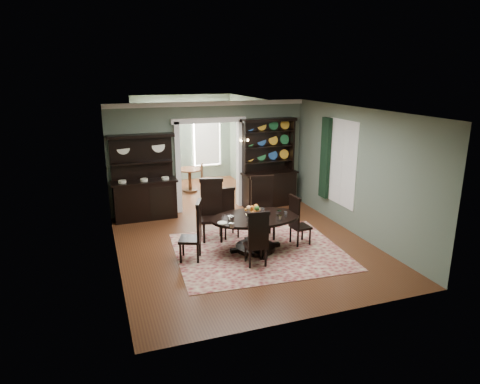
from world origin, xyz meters
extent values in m
cube|color=#5D3118|center=(0.00, 0.00, -0.01)|extent=(5.50, 6.00, 0.01)
cube|color=silver|center=(0.00, 0.00, 3.00)|extent=(5.50, 6.00, 0.01)
cube|color=slate|center=(-2.75, 0.00, 1.50)|extent=(0.01, 6.00, 3.00)
cube|color=slate|center=(2.75, 0.00, 1.50)|extent=(0.01, 6.00, 3.00)
cube|color=slate|center=(0.00, -3.00, 1.50)|extent=(5.50, 0.01, 3.00)
cube|color=slate|center=(-1.83, 3.00, 1.50)|extent=(1.85, 0.01, 3.00)
cube|color=slate|center=(1.83, 3.00, 1.50)|extent=(1.85, 0.01, 3.00)
cube|color=slate|center=(0.00, 3.00, 2.75)|extent=(1.80, 0.01, 0.50)
cube|color=white|center=(0.00, 2.95, 2.94)|extent=(5.50, 0.10, 0.12)
cube|color=#5D3118|center=(0.00, 4.75, -0.01)|extent=(3.50, 3.50, 0.01)
cube|color=silver|center=(0.00, 4.75, 3.00)|extent=(3.50, 3.50, 0.01)
cube|color=slate|center=(-1.75, 4.75, 1.50)|extent=(0.01, 3.50, 3.00)
cube|color=slate|center=(1.75, 4.75, 1.50)|extent=(0.01, 3.50, 3.00)
cube|color=slate|center=(0.00, 6.50, 1.50)|extent=(3.50, 0.01, 3.00)
cube|color=white|center=(-0.85, 6.45, 1.55)|extent=(1.05, 0.06, 2.20)
cube|color=white|center=(0.85, 6.45, 1.55)|extent=(1.05, 0.06, 2.20)
cube|color=white|center=(-0.90, 3.00, 1.25)|extent=(0.14, 0.25, 2.50)
cube|color=white|center=(0.90, 3.00, 1.25)|extent=(0.14, 0.25, 2.50)
cube|color=white|center=(0.00, 3.00, 2.50)|extent=(2.08, 0.25, 0.14)
cube|color=white|center=(2.74, 0.60, 1.60)|extent=(0.02, 1.10, 2.00)
cube|color=white|center=(2.73, 0.60, 1.60)|extent=(0.01, 1.22, 2.12)
cube|color=black|center=(2.65, 1.28, 1.60)|extent=(0.10, 0.35, 2.10)
cube|color=#C07D33|center=(0.95, 2.92, 1.85)|extent=(0.08, 0.05, 0.18)
sphere|color=#FFD88C|center=(0.85, 2.77, 1.93)|extent=(0.07, 0.07, 0.07)
sphere|color=#FFD88C|center=(1.05, 2.77, 1.93)|extent=(0.07, 0.07, 0.07)
cube|color=maroon|center=(0.18, -0.31, 0.01)|extent=(3.74, 3.21, 0.01)
ellipsoid|color=black|center=(0.14, -0.20, 0.75)|extent=(2.00, 1.29, 0.05)
cylinder|color=black|center=(0.14, -0.20, 0.71)|extent=(1.87, 1.87, 0.03)
cylinder|color=black|center=(0.14, -0.20, 0.39)|extent=(0.25, 0.25, 0.68)
cylinder|color=black|center=(0.14, -0.20, 0.05)|extent=(0.87, 0.87, 0.10)
cylinder|color=silver|center=(0.06, -0.21, 0.80)|extent=(0.31, 0.31, 0.06)
cube|color=black|center=(-0.59, 0.66, 0.50)|extent=(0.60, 0.59, 0.07)
cube|color=black|center=(-0.54, 0.87, 0.94)|extent=(0.50, 0.17, 0.85)
cube|color=black|center=(-0.54, 0.87, 1.38)|extent=(0.55, 0.20, 0.09)
cylinder|color=black|center=(-0.83, 0.52, 0.25)|extent=(0.05, 0.05, 0.50)
cylinder|color=black|center=(-0.45, 0.42, 0.25)|extent=(0.05, 0.05, 0.50)
cylinder|color=black|center=(-0.74, 0.90, 0.25)|extent=(0.05, 0.05, 0.50)
cylinder|color=black|center=(-0.35, 0.81, 0.25)|extent=(0.05, 0.05, 0.50)
cube|color=black|center=(-0.16, 0.72, 0.41)|extent=(0.44, 0.42, 0.05)
cube|color=black|center=(-0.17, 0.90, 0.76)|extent=(0.41, 0.08, 0.69)
cube|color=black|center=(-0.17, 0.90, 1.12)|extent=(0.45, 0.10, 0.07)
cylinder|color=black|center=(-0.31, 0.55, 0.20)|extent=(0.04, 0.04, 0.41)
cylinder|color=black|center=(0.01, 0.58, 0.20)|extent=(0.04, 0.04, 0.41)
cylinder|color=black|center=(-0.33, 0.87, 0.20)|extent=(0.04, 0.04, 0.41)
cylinder|color=black|center=(-0.01, 0.90, 0.20)|extent=(0.04, 0.04, 0.41)
cube|color=black|center=(0.58, 0.41, 0.51)|extent=(0.59, 0.57, 0.07)
cube|color=black|center=(0.62, 0.63, 0.96)|extent=(0.52, 0.14, 0.87)
cube|color=black|center=(0.62, 0.63, 1.41)|extent=(0.56, 0.17, 0.09)
cylinder|color=black|center=(0.35, 0.24, 0.26)|extent=(0.06, 0.06, 0.51)
cylinder|color=black|center=(0.74, 0.17, 0.26)|extent=(0.06, 0.06, 0.51)
cylinder|color=black|center=(0.42, 0.64, 0.26)|extent=(0.06, 0.06, 0.51)
cylinder|color=black|center=(0.81, 0.57, 0.26)|extent=(0.06, 0.06, 0.51)
cube|color=black|center=(-1.32, -0.22, 0.45)|extent=(0.56, 0.57, 0.06)
cube|color=black|center=(-1.13, -0.29, 0.84)|extent=(0.21, 0.44, 0.77)
cube|color=black|center=(-1.13, -0.29, 1.24)|extent=(0.24, 0.48, 0.08)
cylinder|color=black|center=(-1.42, 0.00, 0.23)|extent=(0.05, 0.05, 0.45)
cylinder|color=black|center=(-1.55, -0.33, 0.23)|extent=(0.05, 0.05, 0.45)
cylinder|color=black|center=(-1.09, -0.12, 0.23)|extent=(0.05, 0.05, 0.45)
cylinder|color=black|center=(-1.22, -0.45, 0.23)|extent=(0.05, 0.05, 0.45)
cube|color=black|center=(1.22, -0.21, 0.41)|extent=(0.42, 0.44, 0.05)
cube|color=black|center=(1.05, -0.23, 0.76)|extent=(0.08, 0.41, 0.69)
cube|color=black|center=(1.05, -0.23, 1.11)|extent=(0.10, 0.44, 0.07)
cylinder|color=black|center=(1.39, -0.36, 0.20)|extent=(0.04, 0.04, 0.41)
cylinder|color=black|center=(1.37, -0.04, 0.20)|extent=(0.04, 0.04, 0.41)
cylinder|color=black|center=(1.08, -0.38, 0.20)|extent=(0.04, 0.04, 0.41)
cylinder|color=black|center=(1.05, -0.07, 0.20)|extent=(0.04, 0.04, 0.41)
cube|color=black|center=(-0.12, -0.88, 0.42)|extent=(0.45, 0.43, 0.05)
cube|color=black|center=(-0.14, -1.06, 0.78)|extent=(0.42, 0.08, 0.71)
cube|color=black|center=(-0.14, -1.06, 1.14)|extent=(0.46, 0.10, 0.07)
cylinder|color=black|center=(0.05, -0.73, 0.21)|extent=(0.05, 0.05, 0.42)
cylinder|color=black|center=(-0.27, -0.70, 0.21)|extent=(0.05, 0.05, 0.42)
cylinder|color=black|center=(0.03, -1.06, 0.21)|extent=(0.05, 0.05, 0.42)
cylinder|color=black|center=(-0.30, -1.03, 0.21)|extent=(0.05, 0.05, 0.42)
cube|color=black|center=(-1.85, 2.70, 0.50)|extent=(1.60, 0.57, 1.00)
cube|color=black|center=(-1.85, 2.70, 1.02)|extent=(1.70, 0.62, 0.05)
cube|color=black|center=(-1.85, 2.92, 1.61)|extent=(1.59, 0.10, 1.17)
cube|color=black|center=(-1.85, 2.82, 1.49)|extent=(1.55, 0.30, 0.04)
cube|color=black|center=(-1.85, 2.80, 2.19)|extent=(1.70, 0.37, 0.08)
cube|color=black|center=(1.68, 2.68, 0.48)|extent=(1.53, 0.62, 0.97)
cube|color=black|center=(1.68, 2.68, 0.98)|extent=(1.64, 0.68, 0.04)
cube|color=black|center=(1.68, 2.89, 1.72)|extent=(1.50, 0.15, 1.46)
cube|color=black|center=(0.95, 2.79, 1.72)|extent=(0.07, 0.28, 1.50)
cube|color=black|center=(2.41, 2.79, 1.72)|extent=(0.07, 0.28, 1.50)
cube|color=black|center=(1.68, 2.76, 2.47)|extent=(1.63, 0.44, 0.09)
cube|color=black|center=(1.68, 2.79, 1.29)|extent=(1.52, 0.37, 0.03)
cube|color=black|center=(1.68, 2.79, 1.72)|extent=(1.52, 0.37, 0.03)
cube|color=black|center=(1.68, 2.79, 2.15)|extent=(1.52, 0.37, 0.03)
cylinder|color=#5A2C19|center=(-0.15, 4.88, 0.73)|extent=(0.82, 0.82, 0.04)
cylinder|color=#5A2C19|center=(-0.15, 4.88, 0.38)|extent=(0.10, 0.10, 0.71)
cylinder|color=#5A2C19|center=(-0.15, 4.88, 0.03)|extent=(0.45, 0.45, 0.06)
cylinder|color=#5A2C19|center=(-0.69, 4.84, 0.46)|extent=(0.41, 0.41, 0.04)
cube|color=#5A2C19|center=(-0.51, 4.83, 0.71)|extent=(0.04, 0.37, 0.51)
cylinder|color=#5A2C19|center=(-0.83, 4.98, 0.23)|extent=(0.04, 0.04, 0.46)
cylinder|color=#5A2C19|center=(-0.84, 4.70, 0.23)|extent=(0.04, 0.04, 0.46)
cylinder|color=#5A2C19|center=(-0.55, 4.98, 0.23)|extent=(0.04, 0.04, 0.46)
cylinder|color=#5A2C19|center=(-0.56, 4.69, 0.23)|extent=(0.04, 0.04, 0.46)
cylinder|color=#5A2C19|center=(0.37, 4.67, 0.43)|extent=(0.39, 0.39, 0.04)
cube|color=#5A2C19|center=(0.21, 4.73, 0.67)|extent=(0.16, 0.33, 0.48)
cylinder|color=#5A2C19|center=(0.45, 4.49, 0.22)|extent=(0.03, 0.03, 0.43)
cylinder|color=#5A2C19|center=(0.55, 4.74, 0.22)|extent=(0.03, 0.03, 0.43)
cylinder|color=#5A2C19|center=(0.20, 4.59, 0.22)|extent=(0.03, 0.03, 0.43)
cylinder|color=#5A2C19|center=(0.30, 4.84, 0.22)|extent=(0.03, 0.03, 0.43)
camera|label=1|loc=(-3.05, -8.28, 3.81)|focal=32.00mm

